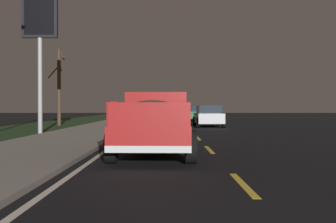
% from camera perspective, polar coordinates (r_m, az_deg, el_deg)
% --- Properties ---
extents(ground, '(144.00, 144.00, 0.00)m').
position_cam_1_polar(ground, '(29.16, 2.70, -2.18)').
color(ground, black).
extents(sidewalk_shoulder, '(108.00, 4.00, 0.12)m').
position_cam_1_polar(sidewalk_shoulder, '(29.44, -8.46, -2.04)').
color(sidewalk_shoulder, gray).
rests_on(sidewalk_shoulder, ground).
extents(grass_verge, '(108.00, 6.00, 0.01)m').
position_cam_1_polar(grass_verge, '(30.58, -17.78, -2.07)').
color(grass_verge, '#1E3819').
rests_on(grass_verge, ground).
extents(lane_markings, '(108.00, 3.54, 0.01)m').
position_cam_1_polar(lane_markings, '(31.22, -2.17, -1.98)').
color(lane_markings, yellow).
rests_on(lane_markings, ground).
extents(pickup_truck, '(5.48, 2.39, 1.87)m').
position_cam_1_polar(pickup_truck, '(12.22, -1.75, -1.45)').
color(pickup_truck, maroon).
rests_on(pickup_truck, ground).
extents(sedan_green, '(4.42, 2.06, 1.54)m').
position_cam_1_polar(sedan_green, '(42.01, 4.23, -0.25)').
color(sedan_green, '#14592D').
rests_on(sedan_green, ground).
extents(sedan_blue, '(4.45, 2.10, 1.54)m').
position_cam_1_polar(sedan_blue, '(25.46, -0.50, -0.81)').
color(sedan_blue, navy).
rests_on(sedan_blue, ground).
extents(sedan_silver, '(4.42, 2.06, 1.54)m').
position_cam_1_polar(sedan_silver, '(29.92, 5.60, -0.60)').
color(sedan_silver, '#B2B5BA').
rests_on(sedan_silver, ground).
extents(gas_price_sign, '(0.27, 1.90, 7.35)m').
position_cam_1_polar(gas_price_sign, '(23.63, -17.28, 10.63)').
color(gas_price_sign, '#99999E').
rests_on(gas_price_sign, ground).
extents(bare_tree_far, '(1.06, 1.46, 5.97)m').
position_cam_1_polar(bare_tree_far, '(32.94, -14.82, 3.49)').
color(bare_tree_far, '#423323').
rests_on(bare_tree_far, ground).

